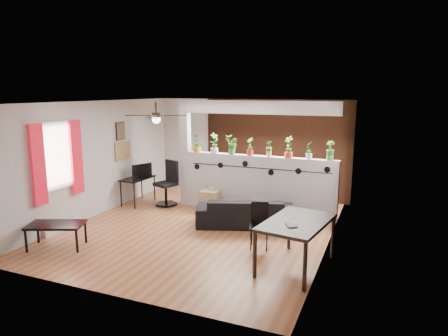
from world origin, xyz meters
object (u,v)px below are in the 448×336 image
Objects in this scene: sofa at (245,212)px; potted_plant_0 at (197,141)px; potted_plant_7 at (330,150)px; coffee_table at (56,226)px; cube_shelf at (210,201)px; computer_desk at (138,180)px; potted_plant_6 at (309,149)px; potted_plant_5 at (289,146)px; folding_chair at (259,221)px; potted_plant_3 at (250,146)px; potted_plant_1 at (214,142)px; dining_table at (297,226)px; potted_plant_2 at (232,144)px; office_chair at (168,186)px; cup at (212,189)px; potted_plant_4 at (269,148)px; ceiling_fan at (156,117)px.

potted_plant_0 is at bearing -50.60° from sofa.
potted_plant_7 is (3.16, -0.00, -0.03)m from potted_plant_0.
sofa is 1.76× the size of coffee_table.
computer_desk is (-1.95, -0.09, 0.36)m from cube_shelf.
potted_plant_6 is 0.20× the size of sofa.
potted_plant_5 is 1.23× the size of potted_plant_6.
folding_chair is at bearing -91.12° from potted_plant_5.
folding_chair is (0.86, -1.99, -1.08)m from potted_plant_3.
potted_plant_1 is 2.89m from folding_chair.
coffee_table is (-4.21, -0.84, -0.30)m from dining_table.
potted_plant_2 is (0.45, 0.00, -0.02)m from potted_plant_1.
potted_plant_7 is (0.45, -0.00, 0.01)m from potted_plant_6.
computer_desk is (-1.92, -0.43, -1.00)m from potted_plant_1.
sofa is 1.77× the size of office_chair.
sofa is 2.34× the size of folding_chair.
potted_plant_4 is at bearing 14.97° from cup.
dining_table is at bearing -42.11° from cube_shelf.
coffee_table is at bearing -118.92° from cup.
ceiling_fan reaches higher than folding_chair.
coffee_table is at bearing -115.36° from potted_plant_1.
potted_plant_5 is 0.51× the size of computer_desk.
computer_desk reaches higher than cup.
potted_plant_1 is 0.31× the size of dining_table.
potted_plant_1 is 1.11× the size of potted_plant_2.
potted_plant_3 is at bearing 52.64° from ceiling_fan.
cube_shelf is at bearing 138.25° from dining_table.
dining_table is (1.44, -1.64, 0.42)m from sofa.
potted_plant_5 is at bearing 88.88° from folding_chair.
ceiling_fan is at bearing -141.67° from potted_plant_5.
potted_plant_3 is 2.43m from folding_chair.
office_chair reaches higher than computer_desk.
folding_chair is at bearing -41.95° from potted_plant_0.
potted_plant_2 is 1.44m from cube_shelf.
potted_plant_4 is 1.65m from cup.
folding_chair reaches higher than computer_desk.
potted_plant_6 is at bearing 8.89° from cup.
sofa is at bearing 131.27° from dining_table.
potted_plant_6 reaches higher than computer_desk.
potted_plant_4 is at bearing 0.00° from potted_plant_2.
potted_plant_4 reaches higher than sofa.
office_chair is (-1.23, 0.06, -0.06)m from cup.
computer_desk reaches higher than sofa.
potted_plant_0 is 0.44× the size of office_chair.
potted_plant_4 is 0.18× the size of sofa.
coffee_table is at bearing -108.93° from potted_plant_0.
potted_plant_4 is 0.46m from potted_plant_5.
potted_plant_5 is 5.02m from coffee_table.
potted_plant_5 is at bearing 10.49° from cube_shelf.
coffee_table is (-2.78, -2.47, 0.12)m from sofa.
office_chair is at bearing 147.92° from dining_table.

